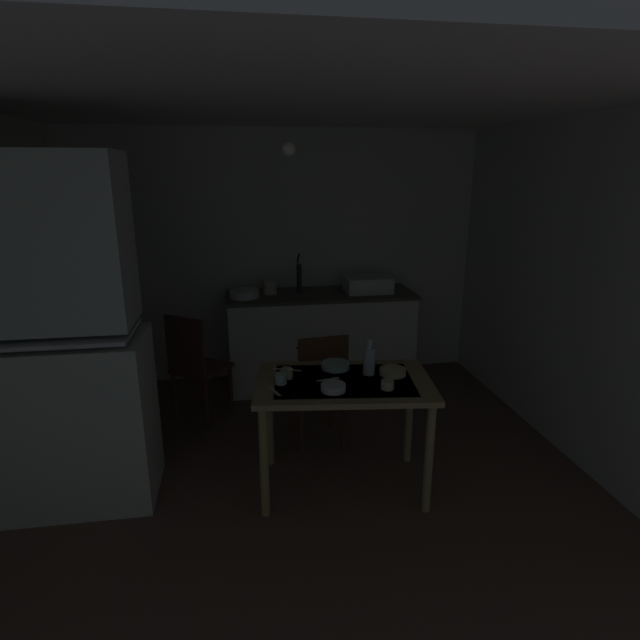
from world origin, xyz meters
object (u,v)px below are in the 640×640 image
serving_bowl_wide (393,372)px  sink_basin (368,284)px  mug_tall (281,379)px  hutch_cabinet (60,350)px  hand_pump (299,276)px  chair_by_counter (196,365)px  mixing_bowl_counter (244,294)px  chair_far_side (319,386)px  glass_bottle (369,360)px  dining_table (344,396)px

serving_bowl_wide → sink_basin: bearing=81.4°
sink_basin → mug_tall: sink_basin is taller
sink_basin → hutch_cabinet: bearing=-145.4°
mug_tall → sink_basin: bearing=60.2°
sink_basin → hand_pump: hand_pump is taller
chair_by_counter → hand_pump: bearing=34.7°
mixing_bowl_counter → chair_far_side: (0.53, -1.14, -0.48)m
hand_pump → mug_tall: hand_pump is taller
sink_basin → hand_pump: 0.68m
serving_bowl_wide → hutch_cabinet: bearing=176.9°
mug_tall → glass_bottle: 0.60m
mixing_bowl_counter → glass_bottle: glass_bottle is taller
hand_pump → chair_by_counter: hand_pump is taller
serving_bowl_wide → glass_bottle: 0.18m
hand_pump → chair_far_side: (-0.00, -1.23, -0.61)m
glass_bottle → hutch_cabinet: bearing=177.6°
serving_bowl_wide → mixing_bowl_counter: bearing=119.2°
mixing_bowl_counter → chair_by_counter: 0.86m
serving_bowl_wide → mug_tall: mug_tall is taller
hutch_cabinet → hand_pump: hutch_cabinet is taller
hutch_cabinet → chair_far_side: size_ratio=2.38×
chair_by_counter → serving_bowl_wide: 1.79m
sink_basin → mixing_bowl_counter: sink_basin is taller
sink_basin → chair_far_side: sink_basin is taller
hutch_cabinet → dining_table: (1.74, -0.16, -0.36)m
chair_far_side → chair_by_counter: 1.12m
chair_far_side → serving_bowl_wide: (0.41, -0.54, 0.31)m
chair_far_side → mug_tall: chair_far_side is taller
hand_pump → mug_tall: bearing=-100.6°
dining_table → mug_tall: bearing=178.7°
hand_pump → chair_by_counter: size_ratio=0.41×
hand_pump → mixing_bowl_counter: 0.55m
chair_far_side → mug_tall: 0.74m
chair_far_side → glass_bottle: 0.69m
hutch_cabinet → mug_tall: hutch_cabinet is taller
mug_tall → chair_far_side: bearing=59.6°
chair_far_side → mug_tall: (-0.34, -0.58, 0.32)m
hand_pump → dining_table: size_ratio=0.32×
sink_basin → chair_by_counter: (-1.64, -0.62, -0.51)m
mixing_bowl_counter → dining_table: 1.85m
sink_basin → glass_bottle: sink_basin is taller
serving_bowl_wide → hand_pump: bearing=103.0°
sink_basin → hand_pump: size_ratio=1.13×
dining_table → mug_tall: mug_tall is taller
hand_pump → serving_bowl_wide: size_ratio=2.22×
hand_pump → glass_bottle: 1.78m
mug_tall → glass_bottle: glass_bottle is taller
dining_table → chair_by_counter: size_ratio=1.27×
mug_tall → chair_by_counter: bearing=118.9°
hutch_cabinet → chair_far_side: hutch_cabinet is taller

